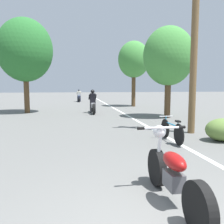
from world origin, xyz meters
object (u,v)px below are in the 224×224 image
Objects in this scene: utility_pole at (195,28)px; roadside_tree_right_far at (134,60)px; roadside_tree_left at (25,50)px; bicycle_parked at (172,130)px; motorcycle_foreground at (172,174)px; motorcycle_rider_lead at (93,104)px; motorcycle_rider_far at (79,97)px; roadside_tree_right_near at (169,57)px.

utility_pole is 11.09m from roadside_tree_right_far.
roadside_tree_left is 11.03m from bicycle_parked.
utility_pole reaches higher than bicycle_parked.
roadside_tree_right_far is (0.72, 11.07, 0.12)m from utility_pole.
roadside_tree_left is 3.53× the size of bicycle_parked.
motorcycle_rider_lead reaches higher than motorcycle_foreground.
roadside_tree_left is at bearing 132.87° from utility_pole.
utility_pole is 10.33m from roadside_tree_left.
bicycle_parked is at bearing 66.70° from motorcycle_foreground.
motorcycle_rider_far is (-0.57, 10.93, -0.04)m from motorcycle_rider_lead.
roadside_tree_left is at bearing -155.68° from roadside_tree_right_far.
motorcycle_foreground is at bearing -120.49° from utility_pole.
roadside_tree_right_near is 5.33m from motorcycle_rider_lead.
roadside_tree_right_far is at bearing 86.30° from utility_pole.
motorcycle_foreground reaches higher than bicycle_parked.
utility_pole is 3.57× the size of motorcycle_foreground.
roadside_tree_left is 11.24m from motorcycle_rider_far.
roadside_tree_right_far reaches higher than bicycle_parked.
roadside_tree_left is at bearing 169.07° from motorcycle_rider_lead.
motorcycle_rider_lead is (-0.19, 11.54, 0.12)m from motorcycle_foreground.
utility_pole is at bearing -93.70° from roadside_tree_right_far.
utility_pole reaches higher than motorcycle_foreground.
motorcycle_rider_far is (-0.76, 22.48, 0.07)m from motorcycle_foreground.
roadside_tree_right_near is 0.91× the size of roadside_tree_right_far.
roadside_tree_left is 2.82× the size of motorcycle_rider_far.
motorcycle_foreground is at bearing -113.30° from bicycle_parked.
utility_pole is at bearing -66.27° from motorcycle_rider_lead.
motorcycle_rider_lead is (-2.98, 6.79, -3.10)m from utility_pole.
utility_pole reaches higher than motorcycle_rider_far.
utility_pole is at bearing -47.13° from roadside_tree_left.
motorcycle_foreground is at bearing -88.07° from motorcycle_rider_far.
motorcycle_rider_far is (-3.55, 17.72, -3.14)m from utility_pole.
motorcycle_foreground is at bearing -71.06° from roadside_tree_left.
roadside_tree_right_near is at bearing -23.68° from roadside_tree_left.
utility_pole is 4.35× the size of bicycle_parked.
motorcycle_foreground is (-2.80, -4.75, -3.22)m from utility_pole.
utility_pole is 3.47× the size of motorcycle_rider_far.
roadside_tree_right_far is at bearing 24.32° from roadside_tree_left.
roadside_tree_right_far is 0.91× the size of roadside_tree_left.
motorcycle_rider_lead is at bearing 102.39° from bicycle_parked.
roadside_tree_right_far is at bearing 49.15° from motorcycle_rider_lead.
roadside_tree_right_near is 6.35m from bicycle_parked.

